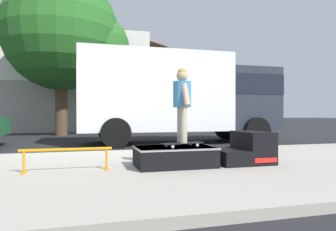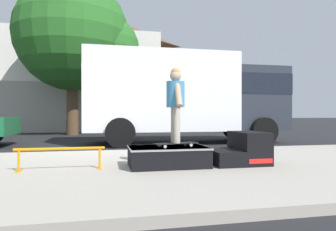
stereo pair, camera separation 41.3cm
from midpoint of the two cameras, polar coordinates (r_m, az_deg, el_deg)
The scene contains 10 objects.
ground_plane at distance 8.13m, azimuth -17.06°, elevation -6.85°, with size 140.00×140.00×0.00m, color black.
sidewalk_slab at distance 5.18m, azimuth -20.05°, elevation -10.25°, with size 50.00×5.00×0.12m, color #A8A093.
skate_box at distance 5.18m, azimuth 2.29°, elevation -7.55°, with size 1.32×0.86×0.33m.
kicker_ramp at distance 5.65m, azimuth 15.65°, elevation -6.35°, with size 0.97×0.85×0.56m.
grind_rail at distance 5.06m, azimuth -17.37°, elevation -6.78°, with size 1.38×0.28×0.36m.
skateboard at distance 5.13m, azimuth 3.73°, elevation -5.28°, with size 0.80×0.41×0.07m.
skater_kid at distance 5.12m, azimuth 3.73°, elevation 3.15°, with size 0.31×0.65×1.26m.
box_truck at distance 10.71m, azimuth 4.58°, elevation 3.97°, with size 6.91×2.63×3.05m.
street_tree_main at distance 15.74m, azimuth -15.59°, elevation 13.80°, with size 5.95×5.41×7.57m.
house_behind at distance 21.94m, azimuth -14.39°, elevation 8.70°, with size 9.54×8.23×8.40m.
Camera 2 is at (0.92, -8.09, 1.00)m, focal length 32.46 mm.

